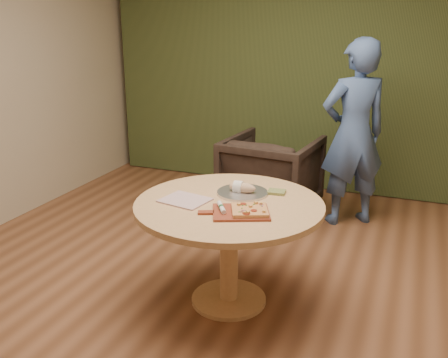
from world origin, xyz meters
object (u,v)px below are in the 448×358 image
Objects in this scene: flatbread_pizza at (250,210)px; serving_tray at (242,193)px; cutlery_roll at (221,207)px; person_standing at (353,134)px; armchair at (272,171)px; pedestal_table at (229,222)px; bread_roll at (241,187)px; pizza_paddle at (239,212)px.

serving_tray is (-0.17, 0.34, -0.02)m from flatbread_pizza.
cutlery_roll is 0.10× the size of person_standing.
serving_tray is 0.20× the size of person_standing.
armchair is (-0.23, 1.54, -0.32)m from serving_tray.
armchair is 0.50× the size of person_standing.
bread_roll reaches higher than pedestal_table.
flatbread_pizza reaches higher than cutlery_roll.
armchair reaches higher than cutlery_roll.
pedestal_table is 7.01× the size of cutlery_roll.
bread_roll is at bearing 117.51° from flatbread_pizza.
person_standing is (0.54, 1.95, 0.10)m from cutlery_roll.
person_standing reaches higher than flatbread_pizza.
pedestal_table is at bearing 102.79° from armchair.
pedestal_table is at bearing -97.47° from serving_tray.
serving_tray is at bearing 116.32° from flatbread_pizza.
pedestal_table is at bearing 142.87° from flatbread_pizza.
pedestal_table is 1.88m from person_standing.
flatbread_pizza is (0.06, 0.01, 0.02)m from pizza_paddle.
armchair is (-0.40, 1.88, -0.34)m from flatbread_pizza.
armchair is 0.88m from person_standing.
flatbread_pizza is 1.50× the size of bread_roll.
pedestal_table is 6.55× the size of bread_roll.
armchair reaches higher than bread_roll.
person_standing is (0.43, 1.94, 0.12)m from pizza_paddle.
bread_roll reaches higher than serving_tray.
cutlery_roll is (-0.11, -0.02, 0.02)m from pizza_paddle.
person_standing is (0.37, 1.92, 0.10)m from flatbread_pizza.
cutlery_roll is (0.02, -0.18, 0.17)m from pedestal_table.
armchair is (-0.21, 1.73, -0.17)m from pedestal_table.
bread_roll is 1.68m from person_standing.
pizza_paddle is 1.64× the size of flatbread_pizza.
serving_tray is (-0.10, 0.35, -0.00)m from pizza_paddle.
person_standing reaches higher than pedestal_table.
armchair is at bearing 102.01° from flatbread_pizza.
person_standing reaches higher than armchair.
armchair is at bearing 76.82° from pizza_paddle.
person_standing is at bearing 54.24° from pizza_paddle.
pedestal_table is 0.24m from serving_tray.
flatbread_pizza reaches higher than serving_tray.
flatbread_pizza is at bearing -63.68° from serving_tray.
cutlery_roll is 1.95m from armchair.
cutlery_roll is at bearing -90.19° from bread_roll.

